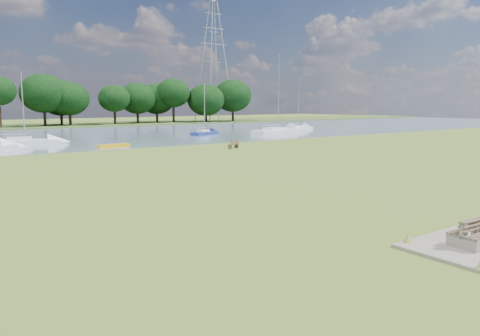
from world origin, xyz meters
TOP-DOWN VIEW (x-y plane):
  - ground at (0.00, 0.00)m, footprint 220.00×220.00m
  - river at (0.00, 42.00)m, footprint 220.00×40.00m
  - far_bank at (0.00, 72.00)m, footprint 220.00×20.00m
  - concrete_pad at (0.00, -14.00)m, footprint 4.20×3.20m
  - bench_pair at (-0.00, -14.00)m, footprint 1.75×1.06m
  - riverbank_bench at (11.75, 16.39)m, footprint 1.45×0.97m
  - kayak at (2.38, 24.00)m, footprint 3.34×1.19m
  - pylon at (43.40, 70.00)m, footprint 6.57×4.61m
  - sailboat_1 at (-4.34, 32.19)m, footprint 7.06×3.11m
  - sailboat_2 at (18.90, 33.77)m, footprint 4.97×3.12m
  - sailboat_3 at (29.29, 30.58)m, footprint 9.08×3.79m
  - sailboat_4 at (37.21, 34.94)m, footprint 6.40×3.09m

SIDE VIEW (x-z plane):
  - ground at x=0.00m, z-range 0.00..0.00m
  - river at x=0.00m, z-range -0.05..0.05m
  - far_bank at x=0.00m, z-range -0.20..0.20m
  - concrete_pad at x=0.00m, z-range 0.00..0.10m
  - kayak at x=2.38m, z-range 0.05..0.38m
  - riverbank_bench at x=11.75m, z-range 0.00..0.87m
  - bench_pair at x=0.00m, z-range 0.01..0.94m
  - sailboat_2 at x=18.90m, z-range -3.12..4.09m
  - sailboat_4 at x=37.21m, z-range -3.71..4.69m
  - sailboat_1 at x=-4.34m, z-range -3.29..4.35m
  - sailboat_3 at x=29.29m, z-range -5.03..6.17m
  - pylon at x=43.40m, z-range 3.72..32.06m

